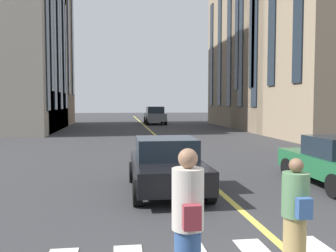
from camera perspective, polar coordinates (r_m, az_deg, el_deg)
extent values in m
cube|color=#D8C64C|center=(23.97, -1.25, -1.98)|extent=(80.00, 0.16, 0.01)
cube|color=black|center=(9.92, -0.17, -6.67)|extent=(3.90, 1.75, 0.55)
cube|color=#19232D|center=(10.03, -0.31, -3.38)|extent=(1.64, 1.54, 0.55)
cylinder|color=black|center=(8.89, 6.38, -9.72)|extent=(0.60, 0.21, 0.60)
cylinder|color=black|center=(8.65, -4.66, -10.09)|extent=(0.60, 0.21, 0.60)
cylinder|color=black|center=(11.35, 3.22, -6.77)|extent=(0.60, 0.21, 0.60)
cylinder|color=black|center=(11.16, -5.34, -6.96)|extent=(0.60, 0.21, 0.60)
cylinder|color=black|center=(12.37, 17.72, -6.07)|extent=(0.60, 0.21, 0.60)
cylinder|color=black|center=(10.15, 24.01, -8.33)|extent=(0.60, 0.21, 0.60)
cube|color=slate|center=(40.10, -1.99, 1.39)|extent=(4.70, 1.95, 0.80)
cube|color=#19232D|center=(40.07, -1.99, 2.46)|extent=(2.58, 1.72, 0.70)
cylinder|color=black|center=(41.58, -3.48, 0.92)|extent=(0.76, 0.27, 0.76)
cylinder|color=black|center=(41.75, -0.92, 0.93)|extent=(0.76, 0.27, 0.76)
cylinder|color=black|center=(38.49, -3.15, 0.70)|extent=(0.76, 0.27, 0.76)
cylinder|color=black|center=(38.68, -0.38, 0.72)|extent=(0.76, 0.27, 0.76)
cylinder|color=#997F4C|center=(5.85, 18.64, -16.34)|extent=(0.32, 0.32, 0.74)
cylinder|color=#4C724C|center=(5.66, 18.78, -9.83)|extent=(0.38, 0.38, 0.63)
sphere|color=brown|center=(5.58, 18.87, -5.68)|extent=(0.20, 0.20, 0.20)
cube|color=#2D4C7F|center=(5.47, 19.94, -11.67)|extent=(0.12, 0.20, 0.28)
cylinder|color=beige|center=(4.50, 3.02, -10.97)|extent=(0.38, 0.38, 0.72)
sphere|color=#8C664C|center=(4.41, 3.04, -4.92)|extent=(0.24, 0.24, 0.24)
cube|color=maroon|center=(4.31, 3.65, -13.66)|extent=(0.12, 0.20, 0.28)
cube|color=#19232D|center=(27.96, -17.84, 12.19)|extent=(1.10, 0.10, 9.63)
cube|color=#19232D|center=(30.93, -16.82, 11.37)|extent=(1.10, 0.10, 9.63)
cube|color=#19232D|center=(33.92, -15.99, 10.68)|extent=(1.10, 0.10, 9.63)
cube|color=#19232D|center=(36.92, -15.29, 10.11)|extent=(1.10, 0.10, 9.63)
cube|color=gray|center=(37.42, 18.12, 10.81)|extent=(16.19, 11.74, 14.28)
cube|color=#19232D|center=(29.28, 13.04, 13.53)|extent=(1.10, 0.10, 10.85)
cube|color=#19232D|center=(32.29, 10.97, 12.61)|extent=(1.10, 0.10, 10.85)
cube|color=#19232D|center=(35.34, 9.26, 11.85)|extent=(1.10, 0.10, 10.85)
cube|color=#19232D|center=(38.42, 7.83, 11.19)|extent=(1.10, 0.10, 10.85)
cube|color=#19232D|center=(41.53, 6.62, 10.63)|extent=(1.10, 0.10, 10.85)
cube|color=#19232D|center=(40.28, -14.92, 17.09)|extent=(1.10, 0.10, 17.25)
cube|color=#19232D|center=(43.44, -14.35, 16.09)|extent=(1.10, 0.10, 17.25)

